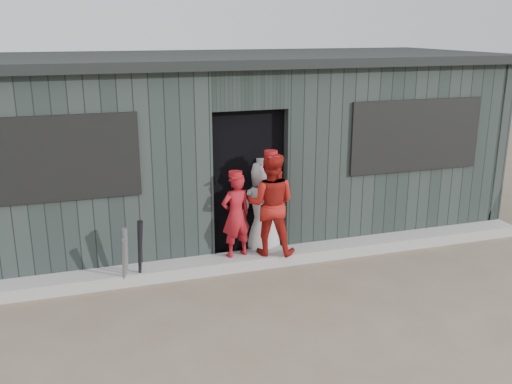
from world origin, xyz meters
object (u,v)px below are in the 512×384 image
object	(u,v)px
player_grey_back	(262,208)
dugout	(221,144)
player_red_left	(236,215)
bat_left	(124,263)
bat_mid	(126,257)
player_red_right	(270,204)
bat_right	(140,253)

from	to	relation	value
player_grey_back	dugout	size ratio (longest dim) A/B	0.16
player_red_left	player_grey_back	xyz separation A→B (m)	(0.45, 0.28, -0.04)
bat_left	player_red_left	bearing A→B (deg)	10.61
bat_mid	player_red_left	xyz separation A→B (m)	(1.41, 0.17, 0.32)
bat_left	dugout	world-z (taller)	dugout
player_red_right	player_grey_back	world-z (taller)	player_red_right
dugout	player_grey_back	bearing A→B (deg)	-81.66
bat_left	bat_mid	distance (m)	0.11
bat_mid	dugout	bearing A→B (deg)	47.55
bat_mid	player_red_left	size ratio (longest dim) A/B	0.69
player_red_right	bat_left	bearing A→B (deg)	31.60
bat_right	player_red_right	world-z (taller)	player_red_right
bat_mid	bat_right	world-z (taller)	bat_right
bat_right	dugout	distance (m)	2.54
bat_mid	player_grey_back	bearing A→B (deg)	13.47
bat_left	dugout	bearing A→B (deg)	48.58
bat_right	player_red_left	size ratio (longest dim) A/B	0.79
bat_right	player_grey_back	world-z (taller)	player_grey_back
player_red_right	player_red_left	bearing A→B (deg)	19.10
player_red_left	player_red_right	bearing A→B (deg)	161.59
bat_right	bat_left	bearing A→B (deg)	-166.08
dugout	player_red_right	bearing A→B (deg)	-83.25
bat_mid	dugout	size ratio (longest dim) A/B	0.09
bat_mid	player_grey_back	xyz separation A→B (m)	(1.86, 0.44, 0.28)
bat_mid	dugout	world-z (taller)	dugout
bat_left	player_grey_back	distance (m)	1.99
bat_left	player_red_right	xyz separation A→B (m)	(1.89, 0.22, 0.48)
bat_left	bat_right	world-z (taller)	bat_right
bat_left	bat_mid	xyz separation A→B (m)	(0.03, 0.10, 0.04)
player_red_left	player_grey_back	distance (m)	0.53
bat_left	dugout	size ratio (longest dim) A/B	0.08
player_red_left	dugout	distance (m)	1.76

